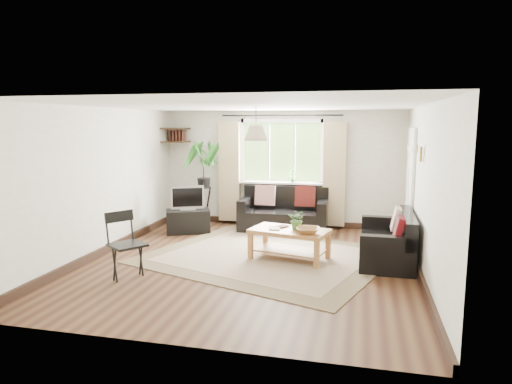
% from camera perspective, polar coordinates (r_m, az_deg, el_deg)
% --- Properties ---
extents(floor, '(5.50, 5.50, 0.00)m').
position_cam_1_polar(floor, '(7.15, -0.74, -8.82)').
color(floor, '#311910').
rests_on(floor, ground).
extents(ceiling, '(5.50, 5.50, 0.00)m').
position_cam_1_polar(ceiling, '(6.83, -0.78, 10.77)').
color(ceiling, white).
rests_on(ceiling, floor).
extents(wall_back, '(5.00, 0.02, 2.40)m').
position_cam_1_polar(wall_back, '(9.56, 3.21, 2.93)').
color(wall_back, beige).
rests_on(wall_back, floor).
extents(wall_front, '(5.00, 0.02, 2.40)m').
position_cam_1_polar(wall_front, '(4.31, -9.61, -4.10)').
color(wall_front, beige).
rests_on(wall_front, floor).
extents(wall_left, '(0.02, 5.50, 2.40)m').
position_cam_1_polar(wall_left, '(7.87, -18.72, 1.28)').
color(wall_left, beige).
rests_on(wall_left, floor).
extents(wall_right, '(0.02, 5.50, 2.40)m').
position_cam_1_polar(wall_right, '(6.74, 20.33, 0.05)').
color(wall_right, beige).
rests_on(wall_right, floor).
extents(rug, '(4.41, 4.09, 0.02)m').
position_cam_1_polar(rug, '(7.47, 1.45, -7.97)').
color(rug, beige).
rests_on(rug, floor).
extents(window, '(2.50, 0.16, 2.16)m').
position_cam_1_polar(window, '(9.50, 3.19, 5.01)').
color(window, white).
rests_on(window, wall_back).
extents(door, '(0.06, 0.96, 2.06)m').
position_cam_1_polar(door, '(8.44, 18.66, 0.38)').
color(door, silver).
rests_on(door, wall_right).
extents(corner_shelf, '(0.50, 0.50, 0.34)m').
position_cam_1_polar(corner_shelf, '(9.92, -10.01, 7.01)').
color(corner_shelf, black).
rests_on(corner_shelf, wall_back).
extents(pendant_lamp, '(0.36, 0.36, 0.54)m').
position_cam_1_polar(pendant_lamp, '(7.21, 0.00, 7.88)').
color(pendant_lamp, beige).
rests_on(pendant_lamp, ceiling).
extents(wall_sconce, '(0.12, 0.12, 0.28)m').
position_cam_1_polar(wall_sconce, '(6.98, 19.69, 4.81)').
color(wall_sconce, beige).
rests_on(wall_sconce, wall_right).
extents(sofa_back, '(1.77, 0.92, 0.82)m').
position_cam_1_polar(sofa_back, '(9.17, 3.48, -2.30)').
color(sofa_back, black).
rests_on(sofa_back, floor).
extents(sofa_right, '(1.58, 0.81, 0.74)m').
position_cam_1_polar(sofa_right, '(7.42, 15.99, -5.57)').
color(sofa_right, black).
rests_on(sofa_right, floor).
extents(coffee_table, '(1.32, 0.91, 0.49)m').
position_cam_1_polar(coffee_table, '(7.26, 4.19, -6.56)').
color(coffee_table, brown).
rests_on(coffee_table, floor).
extents(table_plant, '(0.32, 0.28, 0.31)m').
position_cam_1_polar(table_plant, '(7.18, 5.19, -3.46)').
color(table_plant, '#3F702D').
rests_on(table_plant, coffee_table).
extents(bowl, '(0.38, 0.38, 0.09)m').
position_cam_1_polar(bowl, '(6.97, 6.53, -4.78)').
color(bowl, olive).
rests_on(bowl, coffee_table).
extents(book_a, '(0.21, 0.26, 0.02)m').
position_cam_1_polar(book_a, '(7.22, 1.64, -4.55)').
color(book_a, silver).
rests_on(book_a, coffee_table).
extents(book_b, '(0.23, 0.25, 0.02)m').
position_cam_1_polar(book_b, '(7.41, 2.88, -4.21)').
color(book_b, maroon).
rests_on(book_b, coffee_table).
extents(tv_stand, '(0.96, 0.78, 0.45)m').
position_cam_1_polar(tv_stand, '(9.13, -8.50, -3.61)').
color(tv_stand, black).
rests_on(tv_stand, floor).
extents(tv, '(0.68, 0.46, 0.50)m').
position_cam_1_polar(tv, '(9.04, -8.56, -0.67)').
color(tv, '#A5A5AA').
rests_on(tv, tv_stand).
extents(palm_stand, '(0.88, 0.88, 1.78)m').
position_cam_1_polar(palm_stand, '(9.61, -6.54, 1.05)').
color(palm_stand, black).
rests_on(palm_stand, floor).
extents(folding_chair, '(0.66, 0.66, 0.92)m').
position_cam_1_polar(folding_chair, '(6.57, -15.78, -6.53)').
color(folding_chair, black).
rests_on(folding_chair, floor).
extents(sill_plant, '(0.14, 0.10, 0.27)m').
position_cam_1_polar(sill_plant, '(9.42, 4.58, 2.01)').
color(sill_plant, '#2D6023').
rests_on(sill_plant, window).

